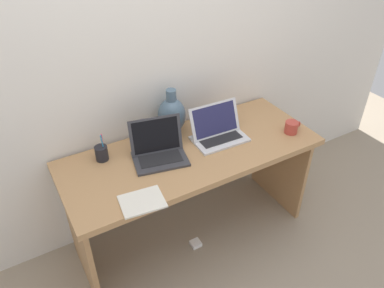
{
  "coord_description": "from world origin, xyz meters",
  "views": [
    {
      "loc": [
        -0.93,
        -1.62,
        2.14
      ],
      "look_at": [
        0.0,
        0.0,
        0.8
      ],
      "focal_mm": 35.02,
      "sensor_mm": 36.0,
      "label": 1
    }
  ],
  "objects_px": {
    "green_vase": "(172,114)",
    "power_brick": "(196,243)",
    "notebook_stack": "(142,202)",
    "pen_cup": "(102,153)",
    "laptop_right": "(217,130)",
    "coffee_mug": "(292,127)",
    "laptop_left": "(158,148)"
  },
  "relations": [
    {
      "from": "green_vase",
      "to": "power_brick",
      "type": "distance_m",
      "value": 0.94
    },
    {
      "from": "notebook_stack",
      "to": "power_brick",
      "type": "height_order",
      "value": "notebook_stack"
    },
    {
      "from": "green_vase",
      "to": "notebook_stack",
      "type": "xyz_separation_m",
      "value": [
        -0.45,
        -0.53,
        -0.12
      ]
    },
    {
      "from": "pen_cup",
      "to": "power_brick",
      "type": "bearing_deg",
      "value": -32.58
    },
    {
      "from": "laptop_right",
      "to": "notebook_stack",
      "type": "xyz_separation_m",
      "value": [
        -0.67,
        -0.31,
        -0.05
      ]
    },
    {
      "from": "laptop_right",
      "to": "power_brick",
      "type": "distance_m",
      "value": 0.85
    },
    {
      "from": "green_vase",
      "to": "notebook_stack",
      "type": "height_order",
      "value": "green_vase"
    },
    {
      "from": "notebook_stack",
      "to": "coffee_mug",
      "type": "height_order",
      "value": "coffee_mug"
    },
    {
      "from": "coffee_mug",
      "to": "pen_cup",
      "type": "distance_m",
      "value": 1.23
    },
    {
      "from": "laptop_left",
      "to": "power_brick",
      "type": "height_order",
      "value": "laptop_left"
    },
    {
      "from": "green_vase",
      "to": "coffee_mug",
      "type": "height_order",
      "value": "green_vase"
    },
    {
      "from": "green_vase",
      "to": "notebook_stack",
      "type": "distance_m",
      "value": 0.71
    },
    {
      "from": "green_vase",
      "to": "notebook_stack",
      "type": "bearing_deg",
      "value": -130.54
    },
    {
      "from": "laptop_left",
      "to": "green_vase",
      "type": "height_order",
      "value": "green_vase"
    },
    {
      "from": "coffee_mug",
      "to": "pen_cup",
      "type": "bearing_deg",
      "value": 163.9
    },
    {
      "from": "coffee_mug",
      "to": "pen_cup",
      "type": "xyz_separation_m",
      "value": [
        -1.18,
        0.34,
        0.01
      ]
    },
    {
      "from": "coffee_mug",
      "to": "pen_cup",
      "type": "relative_size",
      "value": 0.66
    },
    {
      "from": "laptop_right",
      "to": "pen_cup",
      "type": "relative_size",
      "value": 1.9
    },
    {
      "from": "power_brick",
      "to": "pen_cup",
      "type": "bearing_deg",
      "value": 147.42
    },
    {
      "from": "coffee_mug",
      "to": "power_brick",
      "type": "height_order",
      "value": "coffee_mug"
    },
    {
      "from": "laptop_right",
      "to": "coffee_mug",
      "type": "distance_m",
      "value": 0.5
    },
    {
      "from": "notebook_stack",
      "to": "power_brick",
      "type": "bearing_deg",
      "value": 19.94
    },
    {
      "from": "laptop_left",
      "to": "coffee_mug",
      "type": "height_order",
      "value": "laptop_left"
    },
    {
      "from": "notebook_stack",
      "to": "pen_cup",
      "type": "bearing_deg",
      "value": 97.27
    },
    {
      "from": "laptop_left",
      "to": "power_brick",
      "type": "distance_m",
      "value": 0.84
    },
    {
      "from": "coffee_mug",
      "to": "pen_cup",
      "type": "height_order",
      "value": "pen_cup"
    },
    {
      "from": "green_vase",
      "to": "coffee_mug",
      "type": "xyz_separation_m",
      "value": [
        0.67,
        -0.41,
        -0.08
      ]
    },
    {
      "from": "green_vase",
      "to": "notebook_stack",
      "type": "relative_size",
      "value": 1.33
    },
    {
      "from": "green_vase",
      "to": "pen_cup",
      "type": "bearing_deg",
      "value": -171.83
    },
    {
      "from": "green_vase",
      "to": "coffee_mug",
      "type": "bearing_deg",
      "value": -31.67
    },
    {
      "from": "laptop_left",
      "to": "coffee_mug",
      "type": "bearing_deg",
      "value": -12.94
    },
    {
      "from": "green_vase",
      "to": "pen_cup",
      "type": "relative_size",
      "value": 1.63
    }
  ]
}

